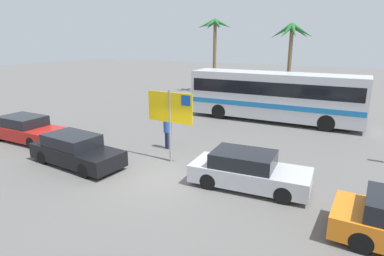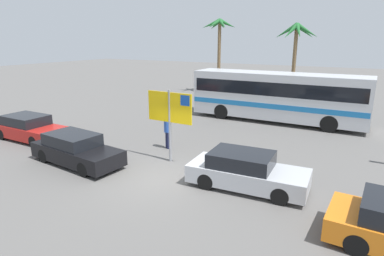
{
  "view_description": "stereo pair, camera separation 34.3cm",
  "coord_description": "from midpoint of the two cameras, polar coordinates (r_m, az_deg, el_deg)",
  "views": [
    {
      "loc": [
        6.64,
        -9.77,
        5.26
      ],
      "look_at": [
        -0.18,
        3.02,
        1.3
      ],
      "focal_mm": 30.48,
      "sensor_mm": 36.0,
      "label": 1
    },
    {
      "loc": [
        6.94,
        -9.61,
        5.26
      ],
      "look_at": [
        -0.18,
        3.02,
        1.3
      ],
      "focal_mm": 30.48,
      "sensor_mm": 36.0,
      "label": 2
    }
  ],
  "objects": [
    {
      "name": "pedestrian_crossing_lot",
      "position": [
        16.03,
        -3.74,
        -0.05
      ],
      "size": [
        0.32,
        0.32,
        1.74
      ],
      "rotation": [
        0.0,
        0.0,
        1.01
      ],
      "color": "#1E2347",
      "rests_on": "ground"
    },
    {
      "name": "car_red",
      "position": [
        19.54,
        -26.16,
        -0.01
      ],
      "size": [
        4.36,
        1.75,
        1.32
      ],
      "rotation": [
        0.0,
        0.0,
        0.0
      ],
      "color": "red",
      "rests_on": "ground"
    },
    {
      "name": "bus_front_coach",
      "position": [
        21.99,
        15.11,
        5.65
      ],
      "size": [
        11.05,
        2.45,
        3.17
      ],
      "color": "silver",
      "rests_on": "ground"
    },
    {
      "name": "ferry_sign",
      "position": [
        13.95,
        -3.08,
        3.12
      ],
      "size": [
        2.2,
        0.12,
        3.2
      ],
      "rotation": [
        0.0,
        0.0,
        -0.02
      ],
      "color": "gray",
      "rests_on": "ground"
    },
    {
      "name": "palm_tree_seaside",
      "position": [
        33.13,
        5.18,
        16.38
      ],
      "size": [
        3.41,
        3.51,
        7.21
      ],
      "color": "brown",
      "rests_on": "ground"
    },
    {
      "name": "car_silver",
      "position": [
        12.1,
        10.23,
        -7.44
      ],
      "size": [
        4.37,
        2.01,
        1.32
      ],
      "rotation": [
        0.0,
        0.0,
        0.07
      ],
      "color": "#B7BABF",
      "rests_on": "ground"
    },
    {
      "name": "car_black",
      "position": [
        14.96,
        -19.03,
        -3.6
      ],
      "size": [
        4.53,
        2.04,
        1.32
      ],
      "rotation": [
        0.0,
        0.0,
        -0.09
      ],
      "color": "black",
      "rests_on": "ground"
    },
    {
      "name": "ground",
      "position": [
        12.95,
        -5.18,
        -8.75
      ],
      "size": [
        120.0,
        120.0,
        0.0
      ],
      "primitive_type": "plane",
      "color": "#605E5B"
    },
    {
      "name": "palm_tree_inland",
      "position": [
        30.05,
        18.06,
        14.68
      ],
      "size": [
        3.72,
        3.52,
        6.63
      ],
      "color": "brown",
      "rests_on": "ground"
    }
  ]
}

